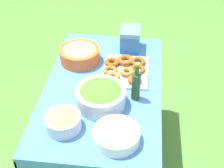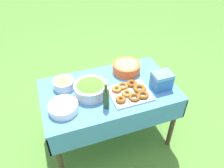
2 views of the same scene
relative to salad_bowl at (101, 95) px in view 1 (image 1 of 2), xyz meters
The scene contains 9 objects.
ground_plane 0.82m from the salad_bowl, behind, with size 14.00×14.00×0.00m, color #568C38.
picnic_table 0.25m from the salad_bowl, behind, with size 1.30×0.77×0.73m.
salad_bowl is the anchor object (origin of this frame).
pasta_bowl 0.50m from the salad_bowl, 154.13° to the right, with size 0.29×0.29×0.12m.
donut_platter 0.38m from the salad_bowl, 160.77° to the left, with size 0.38×0.34×0.05m.
plate_stack 0.31m from the salad_bowl, 24.41° to the left, with size 0.26×0.26×0.07m.
olive_oil_bottle 0.23m from the salad_bowl, 111.39° to the left, with size 0.06×0.06×0.27m.
bread_bowl 0.29m from the salad_bowl, 39.98° to the right, with size 0.21×0.21×0.11m.
cooler_box 0.68m from the salad_bowl, 168.65° to the left, with size 0.18×0.15×0.17m.
Camera 1 is at (1.60, 0.24, 2.06)m, focal length 50.00 mm.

